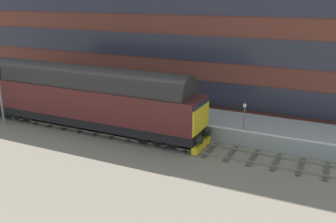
{
  "coord_description": "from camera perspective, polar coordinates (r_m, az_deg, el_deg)",
  "views": [
    {
      "loc": [
        -20.78,
        -10.56,
        9.36
      ],
      "look_at": [
        0.2,
        -0.39,
        2.12
      ],
      "focal_mm": 40.22,
      "sensor_mm": 36.0,
      "label": 1
    }
  ],
  "objects": [
    {
      "name": "diesel_locomotive",
      "position": [
        27.5,
        -12.43,
        2.35
      ],
      "size": [
        2.74,
        18.1,
        4.68
      ],
      "color": "black",
      "rests_on": "ground"
    },
    {
      "name": "track_main",
      "position": [
        25.1,
        -1.01,
        -4.51
      ],
      "size": [
        2.5,
        60.0,
        0.15
      ],
      "color": "gray",
      "rests_on": "ground"
    },
    {
      "name": "ground_plane",
      "position": [
        25.12,
        -1.01,
        -4.63
      ],
      "size": [
        140.0,
        140.0,
        0.0
      ],
      "primitive_type": "plane",
      "color": "gray",
      "rests_on": "ground"
    },
    {
      "name": "station_building",
      "position": [
        34.2,
        -2.52,
        13.21
      ],
      "size": [
        5.34,
        40.32,
        13.92
      ],
      "color": "brown",
      "rests_on": "ground"
    },
    {
      "name": "waiting_passenger",
      "position": [
        27.11,
        2.3,
        1.47
      ],
      "size": [
        0.35,
        0.51,
        1.64
      ],
      "rotation": [
        0.0,
        0.0,
        1.61
      ],
      "color": "#352430",
      "rests_on": "station_platform"
    },
    {
      "name": "station_platform",
      "position": [
        28.01,
        2.31,
        -1.2
      ],
      "size": [
        4.0,
        44.0,
        1.01
      ],
      "color": "#949A99",
      "rests_on": "ground"
    },
    {
      "name": "platform_number_sign",
      "position": [
        24.46,
        11.51,
        -0.05
      ],
      "size": [
        0.1,
        0.44,
        1.83
      ],
      "color": "slate",
      "rests_on": "station_platform"
    }
  ]
}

